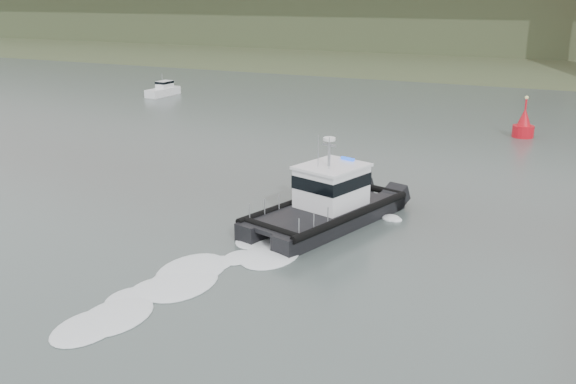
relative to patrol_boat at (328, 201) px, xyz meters
The scene contains 5 objects.
ground 9.55m from the patrol_boat, 103.18° to the right, with size 400.00×400.00×0.00m, color #475550.
headlands 116.45m from the patrol_boat, 91.06° to the left, with size 500.00×105.36×27.12m.
patrol_boat is the anchor object (origin of this frame).
motorboat 51.03m from the patrol_boat, 136.65° to the left, with size 1.89×5.26×2.87m.
nav_buoy 29.92m from the patrol_boat, 75.70° to the left, with size 1.92×1.92×3.99m.
Camera 1 is at (15.13, -22.96, 12.66)m, focal length 40.00 mm.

